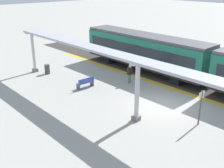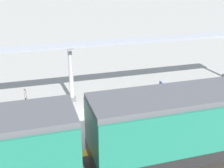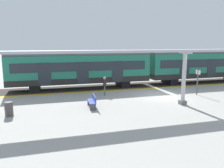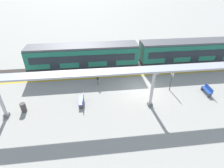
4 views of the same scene
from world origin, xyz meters
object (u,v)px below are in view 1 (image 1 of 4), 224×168
object	(u,v)px
bench_mid_platform	(86,83)
passenger_waiting_near_edge	(130,72)
trash_bin	(47,69)
train_near_carriage	(144,52)
platform_info_sign	(201,104)
canopy_pillar_second	(137,92)
canopy_pillar_nearest	(33,52)

from	to	relation	value
bench_mid_platform	passenger_waiting_near_edge	world-z (taller)	passenger_waiting_near_edge
trash_bin	bench_mid_platform	bearing A→B (deg)	94.92
train_near_carriage	passenger_waiting_near_edge	world-z (taller)	train_near_carriage
platform_info_sign	passenger_waiting_near_edge	xyz separation A→B (m)	(-1.97, -7.64, -0.33)
canopy_pillar_second	bench_mid_platform	bearing A→B (deg)	-98.77
trash_bin	passenger_waiting_near_edge	bearing A→B (deg)	118.81
canopy_pillar_second	passenger_waiting_near_edge	distance (m)	6.49
train_near_carriage	canopy_pillar_second	bearing A→B (deg)	38.44
passenger_waiting_near_edge	train_near_carriage	bearing A→B (deg)	-156.75
passenger_waiting_near_edge	canopy_pillar_second	bearing A→B (deg)	47.48
train_near_carriage	canopy_pillar_second	xyz separation A→B (m)	(7.88, 6.25, 0.08)
train_near_carriage	bench_mid_platform	world-z (taller)	train_near_carriage
canopy_pillar_second	passenger_waiting_near_edge	bearing A→B (deg)	-132.52
train_near_carriage	canopy_pillar_nearest	distance (m)	10.35
bench_mid_platform	trash_bin	bearing A→B (deg)	-85.08
trash_bin	canopy_pillar_nearest	bearing A→B (deg)	-67.89
canopy_pillar_nearest	bench_mid_platform	xyz separation A→B (m)	(-0.99, 6.56, -1.47)
canopy_pillar_second	bench_mid_platform	world-z (taller)	canopy_pillar_second
bench_mid_platform	passenger_waiting_near_edge	bearing A→B (deg)	153.35
bench_mid_platform	platform_info_sign	size ratio (longest dim) A/B	0.69
passenger_waiting_near_edge	bench_mid_platform	bearing A→B (deg)	-26.65
train_near_carriage	platform_info_sign	bearing A→B (deg)	58.97
train_near_carriage	trash_bin	distance (m)	9.21
bench_mid_platform	passenger_waiting_near_edge	distance (m)	3.79
trash_bin	passenger_waiting_near_edge	size ratio (longest dim) A/B	0.55
trash_bin	canopy_pillar_second	bearing A→B (deg)	87.35
canopy_pillar_second	passenger_waiting_near_edge	world-z (taller)	canopy_pillar_second
canopy_pillar_nearest	trash_bin	size ratio (longest dim) A/B	4.30
canopy_pillar_nearest	canopy_pillar_second	bearing A→B (deg)	90.00
canopy_pillar_nearest	trash_bin	xyz separation A→B (m)	(-0.54, 1.33, -1.48)
platform_info_sign	trash_bin	bearing A→B (deg)	-82.84
trash_bin	platform_info_sign	world-z (taller)	platform_info_sign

